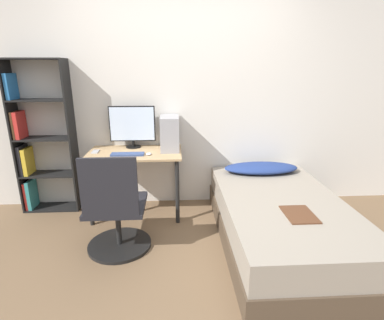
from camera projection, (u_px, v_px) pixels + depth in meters
The scene contains 13 objects.
ground_plane at pixel (189, 277), 2.42m from camera, with size 14.00×14.00×0.00m, color brown.
wall_back at pixel (182, 101), 3.47m from camera, with size 8.00×0.05×2.50m.
desk at pixel (135, 162), 3.31m from camera, with size 1.02×0.62×0.73m.
bookshelf at pixel (37, 143), 3.37m from camera, with size 0.63×0.26×1.71m.
office_chair at pixel (116, 216), 2.67m from camera, with size 0.59×0.59×0.94m.
bed at pixel (280, 220), 2.86m from camera, with size 1.12×1.98×0.45m.
pillow at pixel (261, 168), 3.47m from camera, with size 0.85×0.36×0.11m.
magazine at pixel (299, 214), 2.48m from camera, with size 0.24×0.32×0.01m.
monitor at pixel (132, 125), 3.40m from camera, with size 0.52×0.17×0.47m.
keyboard at pixel (128, 154), 3.15m from camera, with size 0.34×0.11×0.02m.
pc_tower at pixel (170, 133), 3.34m from camera, with size 0.20×0.39×0.37m.
mouse at pixel (149, 154), 3.17m from camera, with size 0.06×0.09×0.02m.
phone at pixel (95, 152), 3.27m from camera, with size 0.07×0.14×0.01m.
Camera 1 is at (-0.09, -2.03, 1.61)m, focal length 28.00 mm.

